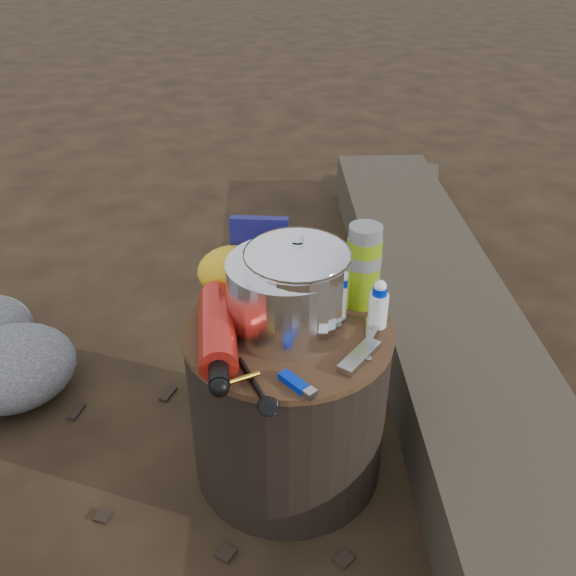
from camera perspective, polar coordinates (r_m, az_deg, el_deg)
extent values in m
plane|color=black|center=(1.49, 0.00, -15.86)|extent=(60.00, 60.00, 0.00)
cylinder|color=black|center=(1.35, 0.00, -10.36)|extent=(0.42, 0.42, 0.39)
cube|color=#373025|center=(1.83, 13.82, -2.55)|extent=(0.72, 2.19, 0.18)
cube|color=#373025|center=(2.35, 10.79, 4.96)|extent=(0.71, 1.23, 0.10)
cylinder|color=white|center=(1.20, -0.08, -0.59)|extent=(0.24, 0.24, 0.14)
cylinder|color=white|center=(1.17, 0.85, 0.22)|extent=(0.20, 0.20, 0.20)
cylinder|color=#7AA411|center=(1.26, 6.98, 2.01)|extent=(0.07, 0.07, 0.18)
cylinder|color=black|center=(1.34, 1.90, 2.46)|extent=(0.07, 0.07, 0.11)
ellipsoid|color=yellow|center=(1.32, -5.07, 1.63)|extent=(0.15, 0.13, 0.10)
cube|color=#111153|center=(1.33, -2.66, 3.31)|extent=(0.13, 0.06, 0.16)
cube|color=#0024BF|center=(1.09, 0.58, -8.70)|extent=(0.06, 0.08, 0.01)
cube|color=#AEAEB2|center=(1.15, 6.64, -6.35)|extent=(0.10, 0.10, 0.02)
cylinder|color=white|center=(1.22, 8.38, -1.66)|extent=(0.04, 0.04, 0.09)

